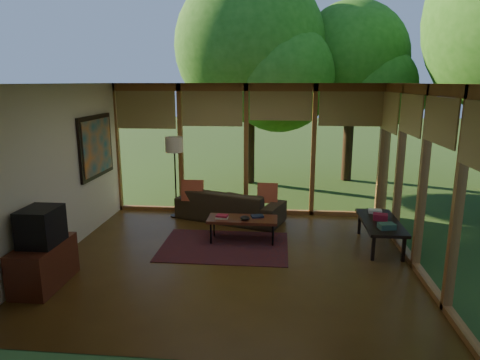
# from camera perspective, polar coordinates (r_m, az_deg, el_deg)

# --- Properties ---
(floor) EXTENTS (5.50, 5.50, 0.00)m
(floor) POSITION_cam_1_polar(r_m,az_deg,el_deg) (6.81, -0.93, -10.61)
(floor) COLOR brown
(floor) RESTS_ON ground
(ceiling) EXTENTS (5.50, 5.50, 0.00)m
(ceiling) POSITION_cam_1_polar(r_m,az_deg,el_deg) (6.24, -1.02, 12.74)
(ceiling) COLOR silver
(ceiling) RESTS_ON ground
(wall_left) EXTENTS (0.04, 5.00, 2.70)m
(wall_left) POSITION_cam_1_polar(r_m,az_deg,el_deg) (7.23, -23.20, 0.95)
(wall_left) COLOR beige
(wall_left) RESTS_ON ground
(wall_front) EXTENTS (5.50, 0.04, 2.70)m
(wall_front) POSITION_cam_1_polar(r_m,az_deg,el_deg) (4.01, -4.95, -7.13)
(wall_front) COLOR beige
(wall_front) RESTS_ON ground
(window_wall_back) EXTENTS (5.50, 0.12, 2.70)m
(window_wall_back) POSITION_cam_1_polar(r_m,az_deg,el_deg) (8.84, 0.82, 4.02)
(window_wall_back) COLOR #9B6230
(window_wall_back) RESTS_ON ground
(window_wall_right) EXTENTS (0.12, 5.00, 2.70)m
(window_wall_right) POSITION_cam_1_polar(r_m,az_deg,el_deg) (6.68, 23.19, 0.03)
(window_wall_right) COLOR #9B6230
(window_wall_right) RESTS_ON ground
(tree_nw) EXTENTS (3.92, 3.92, 5.58)m
(tree_nw) POSITION_cam_1_polar(r_m,az_deg,el_deg) (11.66, 1.35, 17.33)
(tree_nw) COLOR #332012
(tree_nw) RESTS_ON ground
(tree_ne) EXTENTS (2.97, 2.97, 4.84)m
(tree_ne) POSITION_cam_1_polar(r_m,az_deg,el_deg) (12.34, 14.74, 15.44)
(tree_ne) COLOR #332012
(tree_ne) RESTS_ON ground
(rug) EXTENTS (2.13, 1.51, 0.01)m
(rug) POSITION_cam_1_polar(r_m,az_deg,el_deg) (7.33, -2.09, -8.82)
(rug) COLOR maroon
(rug) RESTS_ON floor
(sofa) EXTENTS (2.28, 1.48, 0.62)m
(sofa) POSITION_cam_1_polar(r_m,az_deg,el_deg) (8.61, -1.33, -3.33)
(sofa) COLOR #35291A
(sofa) RESTS_ON floor
(pillow_left) EXTENTS (0.43, 0.23, 0.45)m
(pillow_left) POSITION_cam_1_polar(r_m,az_deg,el_deg) (8.60, -6.35, -1.46)
(pillow_left) COLOR #99220D
(pillow_left) RESTS_ON sofa
(pillow_right) EXTENTS (0.40, 0.21, 0.42)m
(pillow_right) POSITION_cam_1_polar(r_m,az_deg,el_deg) (8.43, 3.69, -1.80)
(pillow_right) COLOR #99220D
(pillow_right) RESTS_ON sofa
(ct_book_lower) EXTENTS (0.21, 0.17, 0.03)m
(ct_book_lower) POSITION_cam_1_polar(r_m,az_deg,el_deg) (7.40, -2.40, -5.02)
(ct_book_lower) COLOR beige
(ct_book_lower) RESTS_ON coffee_table
(ct_book_upper) EXTENTS (0.21, 0.17, 0.03)m
(ct_book_upper) POSITION_cam_1_polar(r_m,az_deg,el_deg) (7.39, -2.40, -4.79)
(ct_book_upper) COLOR maroon
(ct_book_upper) RESTS_ON coffee_table
(ct_book_side) EXTENTS (0.24, 0.21, 0.03)m
(ct_book_side) POSITION_cam_1_polar(r_m,az_deg,el_deg) (7.47, 2.31, -4.84)
(ct_book_side) COLOR #151D30
(ct_book_side) RESTS_ON coffee_table
(ct_bowl) EXTENTS (0.16, 0.16, 0.07)m
(ct_bowl) POSITION_cam_1_polar(r_m,az_deg,el_deg) (7.31, 0.67, -5.08)
(ct_bowl) COLOR black
(ct_bowl) RESTS_ON coffee_table
(media_cabinet) EXTENTS (0.50, 1.00, 0.60)m
(media_cabinet) POSITION_cam_1_polar(r_m,az_deg,el_deg) (6.49, -24.70, -10.22)
(media_cabinet) COLOR #592518
(media_cabinet) RESTS_ON floor
(television) EXTENTS (0.45, 0.55, 0.50)m
(television) POSITION_cam_1_polar(r_m,az_deg,el_deg) (6.30, -25.01, -5.62)
(television) COLOR black
(television) RESTS_ON media_cabinet
(console_book_a) EXTENTS (0.28, 0.23, 0.09)m
(console_book_a) POSITION_cam_1_polar(r_m,az_deg,el_deg) (7.17, 18.97, -5.85)
(console_book_a) COLOR #335A4B
(console_book_a) RESTS_ON side_console
(console_book_b) EXTENTS (0.26, 0.21, 0.11)m
(console_book_b) POSITION_cam_1_polar(r_m,az_deg,el_deg) (7.58, 18.20, -4.70)
(console_book_b) COLOR maroon
(console_book_b) RESTS_ON side_console
(console_book_c) EXTENTS (0.24, 0.19, 0.06)m
(console_book_c) POSITION_cam_1_polar(r_m,az_deg,el_deg) (7.96, 17.58, -3.99)
(console_book_c) COLOR beige
(console_book_c) RESTS_ON side_console
(floor_lamp) EXTENTS (0.36, 0.36, 1.65)m
(floor_lamp) POSITION_cam_1_polar(r_m,az_deg,el_deg) (8.67, -8.74, 4.08)
(floor_lamp) COLOR black
(floor_lamp) RESTS_ON floor
(coffee_table) EXTENTS (1.20, 0.50, 0.43)m
(coffee_table) POSITION_cam_1_polar(r_m,az_deg,el_deg) (7.43, 0.34, -5.34)
(coffee_table) COLOR #592518
(coffee_table) RESTS_ON floor
(side_console) EXTENTS (0.60, 1.40, 0.46)m
(side_console) POSITION_cam_1_polar(r_m,az_deg,el_deg) (7.56, 18.23, -5.52)
(side_console) COLOR black
(side_console) RESTS_ON floor
(wall_painting) EXTENTS (0.06, 1.35, 1.15)m
(wall_painting) POSITION_cam_1_polar(r_m,az_deg,el_deg) (8.41, -18.61, 4.27)
(wall_painting) COLOR black
(wall_painting) RESTS_ON wall_left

